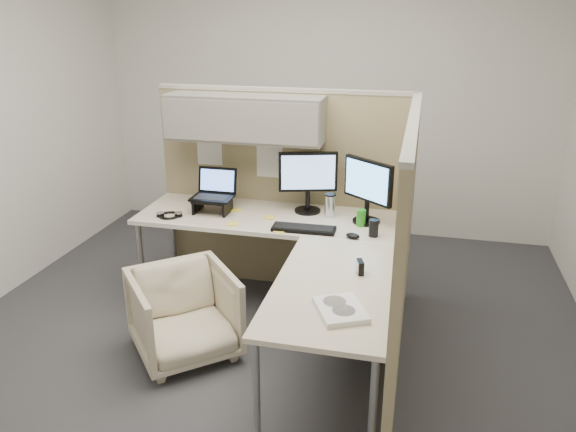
% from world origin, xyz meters
% --- Properties ---
extents(ground, '(4.50, 4.50, 0.00)m').
position_xyz_m(ground, '(0.00, 0.00, 0.00)').
color(ground, '#313136').
rests_on(ground, ground).
extents(partition_back, '(2.00, 0.36, 1.63)m').
position_xyz_m(partition_back, '(-0.22, 0.83, 1.10)').
color(partition_back, '#9A8C65').
rests_on(partition_back, ground).
extents(partition_right, '(0.07, 2.03, 1.63)m').
position_xyz_m(partition_right, '(0.90, -0.07, 0.82)').
color(partition_right, '#9A8C65').
rests_on(partition_right, ground).
extents(desk, '(2.00, 1.98, 0.73)m').
position_xyz_m(desk, '(0.12, 0.13, 0.69)').
color(desk, beige).
rests_on(desk, ground).
extents(office_chair, '(0.86, 0.86, 0.65)m').
position_xyz_m(office_chair, '(-0.48, -0.27, 0.32)').
color(office_chair, beige).
rests_on(office_chair, ground).
extents(monitor_left, '(0.43, 0.20, 0.47)m').
position_xyz_m(monitor_left, '(0.15, 0.69, 1.00)').
color(monitor_left, black).
rests_on(monitor_left, desk).
extents(monitor_right, '(0.37, 0.30, 0.47)m').
position_xyz_m(monitor_right, '(0.61, 0.57, 1.00)').
color(monitor_right, black).
rests_on(monitor_right, desk).
extents(laptop_station, '(0.31, 0.26, 0.32)m').
position_xyz_m(laptop_station, '(-0.55, 0.54, 0.85)').
color(laptop_station, black).
rests_on(laptop_station, desk).
extents(keyboard, '(0.45, 0.16, 0.02)m').
position_xyz_m(keyboard, '(0.20, 0.31, 0.74)').
color(keyboard, black).
rests_on(keyboard, desk).
extents(mouse, '(0.12, 0.09, 0.04)m').
position_xyz_m(mouse, '(0.55, 0.25, 0.75)').
color(mouse, black).
rests_on(mouse, desk).
extents(travel_mug, '(0.08, 0.08, 0.18)m').
position_xyz_m(travel_mug, '(0.33, 0.63, 0.82)').
color(travel_mug, silver).
rests_on(travel_mug, desk).
extents(soda_can_green, '(0.07, 0.07, 0.12)m').
position_xyz_m(soda_can_green, '(0.68, 0.32, 0.79)').
color(soda_can_green, black).
rests_on(soda_can_green, desk).
extents(soda_can_silver, '(0.07, 0.07, 0.12)m').
position_xyz_m(soda_can_silver, '(0.58, 0.49, 0.79)').
color(soda_can_silver, '#268C1E').
rests_on(soda_can_silver, desk).
extents(sticky_note_a, '(0.09, 0.09, 0.01)m').
position_xyz_m(sticky_note_a, '(-0.32, 0.30, 0.73)').
color(sticky_note_a, yellow).
rests_on(sticky_note_a, desk).
extents(sticky_note_c, '(0.09, 0.09, 0.01)m').
position_xyz_m(sticky_note_c, '(-0.39, 0.58, 0.73)').
color(sticky_note_c, yellow).
rests_on(sticky_note_c, desk).
extents(sticky_note_d, '(0.08, 0.08, 0.01)m').
position_xyz_m(sticky_note_d, '(-0.10, 0.49, 0.73)').
color(sticky_note_d, yellow).
rests_on(sticky_note_d, desk).
extents(sticky_note_b, '(0.08, 0.08, 0.01)m').
position_xyz_m(sticky_note_b, '(0.04, 0.24, 0.73)').
color(sticky_note_b, yellow).
rests_on(sticky_note_b, desk).
extents(headphones, '(0.19, 0.19, 0.03)m').
position_xyz_m(headphones, '(-0.83, 0.34, 0.74)').
color(headphones, black).
rests_on(headphones, desk).
extents(paper_stack, '(0.33, 0.36, 0.03)m').
position_xyz_m(paper_stack, '(0.62, -0.75, 0.75)').
color(paper_stack, white).
rests_on(paper_stack, desk).
extents(desk_clock, '(0.06, 0.09, 0.08)m').
position_xyz_m(desk_clock, '(0.66, -0.28, 0.77)').
color(desk_clock, black).
rests_on(desk_clock, desk).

